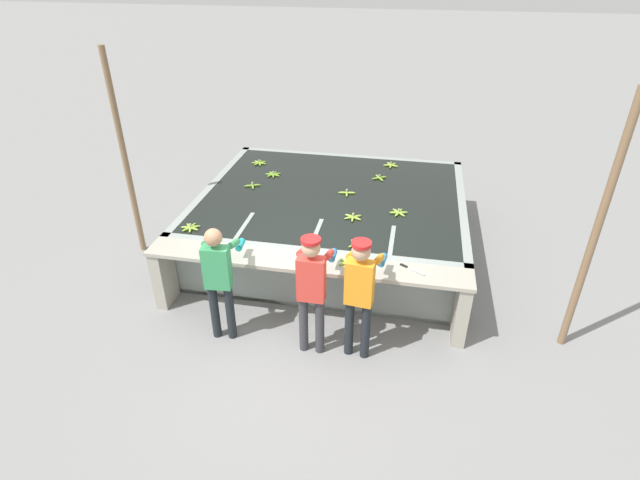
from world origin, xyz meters
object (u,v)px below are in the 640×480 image
Objects in this scene: banana_bunch_ledge_0 at (349,262)px; banana_bunch_floating_3 at (347,193)px; banana_bunch_floating_9 at (391,165)px; worker_2 at (360,288)px; banana_bunch_floating_0 at (273,174)px; banana_bunch_floating_6 at (399,212)px; banana_bunch_floating_7 at (357,244)px; banana_bunch_floating_4 at (259,163)px; support_post_right at (596,232)px; banana_bunch_floating_1 at (379,178)px; worker_0 at (219,274)px; knife_0 at (409,268)px; worker_1 at (312,285)px; banana_bunch_floating_5 at (253,185)px; banana_bunch_floating_8 at (353,217)px; support_post_left at (125,158)px; banana_bunch_floating_2 at (191,228)px.

banana_bunch_floating_3 is at bearing 99.09° from banana_bunch_ledge_0.
worker_2 is at bearing -91.07° from banana_bunch_floating_9.
banana_bunch_floating_9 is (1.97, 0.83, 0.00)m from banana_bunch_floating_0.
worker_2 is at bearing -98.91° from banana_bunch_floating_6.
banana_bunch_floating_7 is (-0.49, -1.03, 0.00)m from banana_bunch_floating_6.
banana_bunch_floating_4 is 0.09× the size of support_post_right.
banana_bunch_floating_4 is at bearing 173.18° from banana_bunch_floating_1.
banana_bunch_floating_4 is 1.21× the size of banana_bunch_floating_7.
worker_0 reaches higher than banana_bunch_floating_7.
knife_0 is at bearing -82.18° from banana_bunch_floating_9.
support_post_right reaches higher than worker_1.
banana_bunch_floating_1 is 0.92× the size of banana_bunch_floating_6.
banana_bunch_floating_6 is (2.22, -1.03, 0.00)m from banana_bunch_floating_0.
banana_bunch_ledge_0 reaches higher than banana_bunch_floating_7.
worker_1 is 1.12m from banana_bunch_floating_7.
banana_bunch_floating_7 is at bearing 69.63° from worker_1.
worker_0 is 4.98× the size of knife_0.
banana_bunch_ledge_0 is (0.34, 0.59, -0.02)m from worker_1.
banana_bunch_floating_6 is (2.42, -0.52, -0.00)m from banana_bunch_floating_5.
banana_bunch_floating_9 is 0.09× the size of support_post_right.
banana_bunch_floating_5 is at bearing -111.95° from banana_bunch_floating_0.
banana_bunch_ledge_0 reaches higher than banana_bunch_floating_6.
banana_bunch_floating_5 is at bearing -148.35° from banana_bunch_floating_9.
banana_bunch_floating_9 is (-0.25, 1.86, 0.00)m from banana_bunch_floating_6.
banana_bunch_floating_5 is at bearing 133.39° from banana_bunch_ledge_0.
banana_bunch_floating_1 is at bearing 19.57° from banana_bunch_floating_5.
banana_bunch_floating_0 and banana_bunch_floating_9 have the same top height.
banana_bunch_ledge_0 is at bearing -95.94° from banana_bunch_floating_7.
banana_bunch_floating_4 is at bearing 150.14° from banana_bunch_floating_6.
banana_bunch_floating_6 is at bearing -72.05° from banana_bunch_floating_1.
banana_bunch_floating_4 is at bearing 122.88° from worker_2.
banana_bunch_floating_4 is (-2.29, 3.54, -0.03)m from worker_2.
banana_bunch_floating_9 is 3.35m from banana_bunch_ledge_0.
banana_bunch_floating_4 is (-0.40, 0.47, 0.00)m from banana_bunch_floating_0.
banana_bunch_floating_3 is 1.04× the size of banana_bunch_floating_5.
banana_bunch_floating_9 is (0.40, 2.13, 0.00)m from banana_bunch_floating_8.
banana_bunch_floating_0 is 2.69m from banana_bunch_floating_7.
worker_2 is at bearing -58.35° from banana_bunch_floating_0.
knife_0 is (0.21, -1.45, -0.01)m from banana_bunch_floating_6.
worker_0 is at bearing -128.01° from banana_bunch_floating_8.
support_post_right is at bearing -9.60° from support_post_left.
banana_bunch_floating_0 is (-0.19, 3.07, 0.00)m from worker_0.
worker_0 reaches higher than knife_0.
banana_bunch_floating_2 is 0.09× the size of support_post_right.
knife_0 is at bearing -77.28° from banana_bunch_floating_1.
knife_0 is (3.04, -0.43, -0.01)m from banana_bunch_floating_2.
worker_0 is 0.98× the size of worker_1.
support_post_right reaches higher than banana_bunch_floating_9.
banana_bunch_ledge_0 reaches higher than banana_bunch_floating_2.
banana_bunch_floating_9 is at bearing 127.09° from support_post_right.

